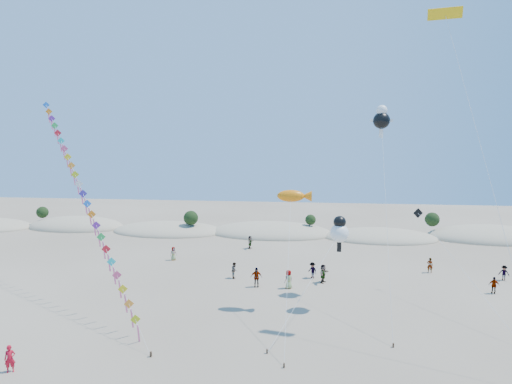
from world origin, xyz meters
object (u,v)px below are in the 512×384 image
object	(u,v)px
kite_train	(82,191)
flyer_foreground	(10,359)
parafoil_kite	(446,19)
fish_kite	(295,196)

from	to	relation	value
kite_train	flyer_foreground	distance (m)	15.71
kite_train	parafoil_kite	xyz separation A→B (m)	(29.55, -2.20, 12.99)
kite_train	flyer_foreground	bearing A→B (deg)	-80.71
fish_kite	flyer_foreground	distance (m)	22.66
kite_train	flyer_foreground	world-z (taller)	kite_train
kite_train	parafoil_kite	world-z (taller)	parafoil_kite
fish_kite	kite_train	bearing A→B (deg)	179.49
kite_train	fish_kite	distance (m)	18.81
fish_kite	parafoil_kite	world-z (taller)	parafoil_kite
parafoil_kite	flyer_foreground	world-z (taller)	parafoil_kite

